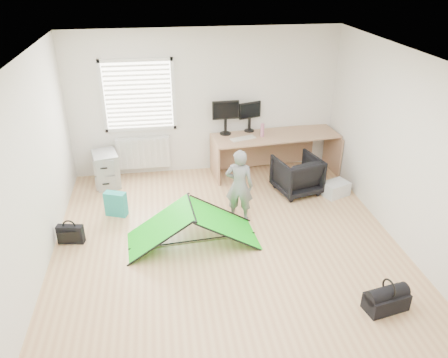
{
  "coord_description": "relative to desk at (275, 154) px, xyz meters",
  "views": [
    {
      "loc": [
        -0.84,
        -5.06,
        3.79
      ],
      "look_at": [
        0.0,
        0.4,
        0.95
      ],
      "focal_mm": 35.0,
      "sensor_mm": 36.0,
      "label": 1
    }
  ],
  "objects": [
    {
      "name": "laptop_bag",
      "position": [
        -3.54,
        -1.79,
        -0.26
      ],
      "size": [
        0.4,
        0.19,
        0.29
      ],
      "primitive_type": "cube",
      "rotation": [
        0.0,
        0.0,
        -0.2
      ],
      "color": "black",
      "rests_on": "ground"
    },
    {
      "name": "office_chair",
      "position": [
        0.21,
        -0.78,
        -0.06
      ],
      "size": [
        0.88,
        0.89,
        0.67
      ],
      "primitive_type": "imported",
      "rotation": [
        0.0,
        0.0,
        3.39
      ],
      "color": "black",
      "rests_on": "ground"
    },
    {
      "name": "thermos",
      "position": [
        -0.27,
        -0.04,
        0.52
      ],
      "size": [
        0.08,
        0.08,
        0.25
      ],
      "primitive_type": "cylinder",
      "rotation": [
        0.0,
        0.0,
        0.21
      ],
      "color": "#B16381",
      "rests_on": "desk"
    },
    {
      "name": "window",
      "position": [
        -2.48,
        0.38,
        1.15
      ],
      "size": [
        1.2,
        0.06,
        1.2
      ],
      "primitive_type": "cube",
      "color": "silver",
      "rests_on": "back_wall"
    },
    {
      "name": "monitor_left",
      "position": [
        -0.92,
        0.19,
        0.64
      ],
      "size": [
        0.5,
        0.12,
        0.47
      ],
      "primitive_type": "cube",
      "rotation": [
        0.0,
        0.0,
        0.03
      ],
      "color": "black",
      "rests_on": "desk"
    },
    {
      "name": "monitor_right",
      "position": [
        -0.45,
        0.27,
        0.61
      ],
      "size": [
        0.45,
        0.23,
        0.42
      ],
      "primitive_type": "cube",
      "rotation": [
        0.0,
        0.0,
        0.31
      ],
      "color": "black",
      "rests_on": "desk"
    },
    {
      "name": "duffel_bag",
      "position": [
        0.4,
        -3.77,
        -0.29
      ],
      "size": [
        0.55,
        0.35,
        0.22
      ],
      "primitive_type": "cube",
      "rotation": [
        0.0,
        0.0,
        0.19
      ],
      "color": "black",
      "rests_on": "ground"
    },
    {
      "name": "back_wall",
      "position": [
        -1.28,
        0.42,
        0.95
      ],
      "size": [
        5.0,
        0.02,
        2.7
      ],
      "primitive_type": "cube",
      "color": "silver",
      "rests_on": "ground"
    },
    {
      "name": "filing_cabinet",
      "position": [
        -3.15,
        0.01,
        -0.08
      ],
      "size": [
        0.52,
        0.62,
        0.64
      ],
      "primitive_type": "cube",
      "rotation": [
        0.0,
        0.0,
        0.23
      ],
      "color": "#9A9D9F",
      "rests_on": "ground"
    },
    {
      "name": "ground",
      "position": [
        -1.28,
        -2.33,
        -0.4
      ],
      "size": [
        5.5,
        5.5,
        0.0
      ],
      "primitive_type": "plane",
      "color": "tan",
      "rests_on": "ground"
    },
    {
      "name": "radiator",
      "position": [
        -2.48,
        0.34,
        0.05
      ],
      "size": [
        1.0,
        0.12,
        0.6
      ],
      "primitive_type": "cube",
      "color": "silver",
      "rests_on": "back_wall"
    },
    {
      "name": "storage_crate",
      "position": [
        0.85,
        -1.01,
        -0.28
      ],
      "size": [
        0.53,
        0.45,
        0.25
      ],
      "primitive_type": "cube",
      "rotation": [
        0.0,
        0.0,
        0.38
      ],
      "color": "silver",
      "rests_on": "ground"
    },
    {
      "name": "keyboard",
      "position": [
        -0.64,
        -0.11,
        0.41
      ],
      "size": [
        0.49,
        0.29,
        0.02
      ],
      "primitive_type": "cube",
      "rotation": [
        0.0,
        0.0,
        0.3
      ],
      "color": "beige",
      "rests_on": "desk"
    },
    {
      "name": "tote_bag",
      "position": [
        -2.92,
        -1.1,
        -0.19
      ],
      "size": [
        0.38,
        0.27,
        0.41
      ],
      "primitive_type": "cube",
      "rotation": [
        0.0,
        0.0,
        -0.38
      ],
      "color": "teal",
      "rests_on": "ground"
    },
    {
      "name": "desk",
      "position": [
        0.0,
        0.0,
        0.0
      ],
      "size": [
        2.4,
        0.95,
        0.8
      ],
      "primitive_type": "cube",
      "rotation": [
        0.0,
        0.0,
        0.09
      ],
      "color": "#A87F5E",
      "rests_on": "ground"
    },
    {
      "name": "person",
      "position": [
        -0.97,
        -1.52,
        0.2
      ],
      "size": [
        0.51,
        0.41,
        1.2
      ],
      "primitive_type": "imported",
      "rotation": [
        0.0,
        0.0,
        2.81
      ],
      "color": "slate",
      "rests_on": "ground"
    },
    {
      "name": "kite",
      "position": [
        -1.76,
        -2.04,
        -0.1
      ],
      "size": [
        1.96,
        0.97,
        0.59
      ],
      "primitive_type": null,
      "rotation": [
        0.0,
        0.0,
        0.07
      ],
      "color": "#14DB18",
      "rests_on": "ground"
    }
  ]
}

